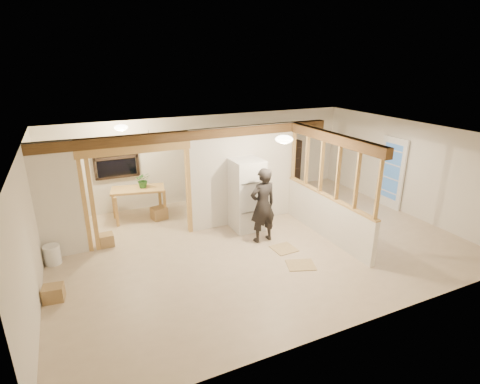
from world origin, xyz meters
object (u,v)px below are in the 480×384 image
woman (263,205)px  shop_vac (75,234)px  refrigerator (247,195)px  work_table (139,203)px  bookshelf (289,165)px

woman → shop_vac: (-3.97, 1.62, -0.61)m
woman → refrigerator: bearing=-91.4°
work_table → shop_vac: bearing=-139.4°
work_table → shop_vac: 1.86m
refrigerator → woman: 0.77m
woman → work_table: 3.46m
shop_vac → bookshelf: (6.55, 1.41, 0.51)m
shop_vac → bookshelf: size_ratio=0.35×
woman → shop_vac: size_ratio=3.28×
shop_vac → refrigerator: bearing=-12.2°
refrigerator → work_table: refrigerator is taller
work_table → bookshelf: bearing=18.1°
bookshelf → work_table: bearing=-173.9°
work_table → bookshelf: 4.96m
bookshelf → shop_vac: bearing=-167.8°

